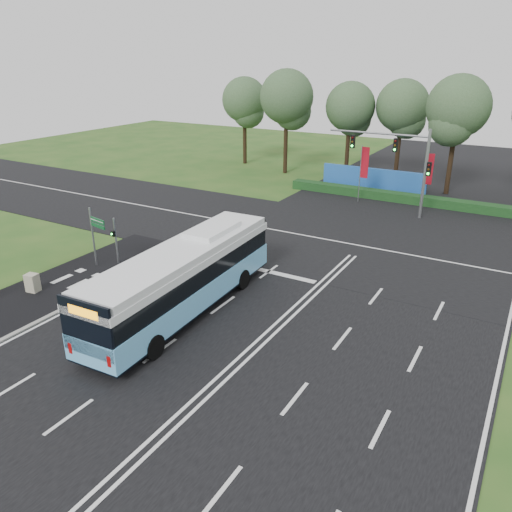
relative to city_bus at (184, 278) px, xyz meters
The scene contains 15 objects.
ground 5.17m from the city_bus, 17.68° to the left, with size 120.00×120.00×0.00m, color #26501A.
road_main 5.16m from the city_bus, 17.68° to the left, with size 20.00×120.00×0.04m, color black.
road_cross 14.34m from the city_bus, 71.18° to the left, with size 120.00×14.00×0.05m, color black.
bike_path 8.27m from the city_bus, 169.00° to the right, with size 5.00×18.00×0.06m, color black.
kerb_strip 6.00m from the city_bus, 164.41° to the right, with size 0.25×18.00×0.12m, color gray.
city_bus is the anchor object (origin of this frame).
pedestrian_signal 8.04m from the city_bus, 159.10° to the left, with size 0.27×0.40×2.99m.
street_sign 8.34m from the city_bus, 166.73° to the left, with size 1.44×0.36×3.75m.
utility_cabinet 9.06m from the city_bus, 164.46° to the right, with size 0.64×0.54×1.07m, color #B1A98E.
banner_flag_left 24.15m from the city_bus, 87.74° to the left, with size 0.74×0.11×5.00m.
banner_flag_mid 25.60m from the city_bus, 75.93° to the left, with size 0.67×0.29×4.78m.
traffic_light_gantry 22.65m from the city_bus, 77.68° to the left, with size 8.41×0.28×7.00m.
hedge 26.41m from the city_bus, 79.98° to the left, with size 22.00×1.20×0.80m, color #123316.
blue_hoarding 28.48m from the city_bus, 88.82° to the left, with size 10.00×0.30×2.20m, color #215BB4.
eucalyptus_row 33.32m from the city_bus, 84.15° to the left, with size 42.16×8.89×12.43m.
Camera 1 is at (9.79, -19.17, 12.12)m, focal length 35.00 mm.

